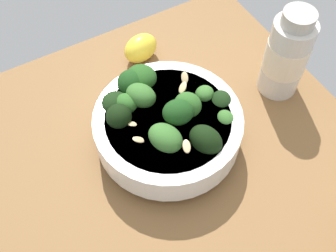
{
  "coord_description": "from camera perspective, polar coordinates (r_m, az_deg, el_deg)",
  "views": [
    {
      "loc": [
        24.63,
        -14.33,
        51.52
      ],
      "look_at": [
        -3.35,
        1.64,
        4.0
      ],
      "focal_mm": 43.89,
      "sensor_mm": 36.0,
      "label": 1
    }
  ],
  "objects": [
    {
      "name": "ground_plane",
      "position": [
        0.6,
        0.23,
        -5.92
      ],
      "size": [
        57.68,
        57.68,
        3.15
      ],
      "primitive_type": "cube",
      "color": "brown"
    },
    {
      "name": "lemon_wedge",
      "position": [
        0.7,
        -3.82,
        10.74
      ],
      "size": [
        5.46,
        6.83,
        4.64
      ],
      "primitive_type": "ellipsoid",
      "rotation": [
        0.0,
        0.0,
        4.93
      ],
      "color": "yellow",
      "rests_on": "ground_plane"
    },
    {
      "name": "bottle_tall",
      "position": [
        0.64,
        16.12,
        9.44
      ],
      "size": [
        6.45,
        6.45,
        15.01
      ],
      "color": "beige",
      "rests_on": "ground_plane"
    },
    {
      "name": "bowl_of_broccoli",
      "position": [
        0.57,
        -0.33,
        0.47
      ],
      "size": [
        21.6,
        20.75,
        10.26
      ],
      "color": "white",
      "rests_on": "ground_plane"
    }
  ]
}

